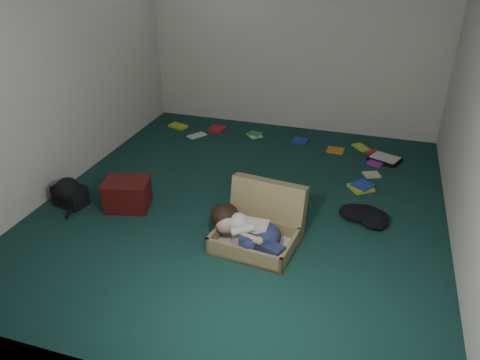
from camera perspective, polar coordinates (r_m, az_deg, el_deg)
The scene contains 11 objects.
floor at distance 4.89m, azimuth 0.53°, elevation -2.82°, with size 4.50×4.50×0.00m, color #133933.
wall_back at distance 6.49m, azimuth 6.65°, elevation 17.21°, with size 4.50×4.50×0.00m, color silver.
wall_front at distance 2.46m, azimuth -14.82°, elevation -2.58°, with size 4.50×4.50×0.00m, color silver.
wall_left at distance 5.28m, azimuth -21.24°, elevation 13.01°, with size 4.50×4.50×0.00m, color silver.
suitcase at distance 4.25m, azimuth 2.46°, elevation -5.57°, with size 0.79×0.77×0.52m.
person at distance 4.11m, azimuth 0.89°, elevation -6.19°, with size 0.75×0.43×0.32m.
maroon_bin at distance 4.87m, azimuth -13.55°, elevation -1.69°, with size 0.52×0.45×0.31m.
backpack at distance 5.11m, azimuth -20.01°, elevation -1.70°, with size 0.39×0.32×0.24m, color black, non-canonical shape.
clothing_pile at distance 4.76m, azimuth 14.75°, elevation -3.90°, with size 0.39×0.32×0.12m, color black, non-canonical shape.
paper_tray at distance 6.04m, azimuth 17.24°, elevation 2.47°, with size 0.43×0.39×0.05m.
book_scatter at distance 6.14m, azimuth 7.06°, elevation 3.88°, with size 3.04×1.40×0.02m.
Camera 1 is at (1.21, -4.01, 2.52)m, focal length 35.00 mm.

